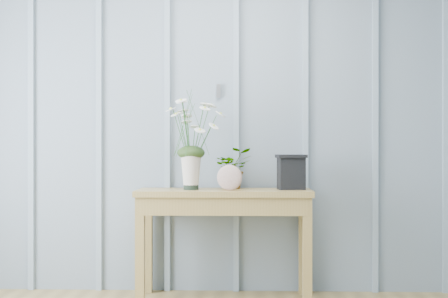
{
  "coord_description": "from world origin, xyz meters",
  "views": [
    {
      "loc": [
        0.34,
        -2.72,
        1.04
      ],
      "look_at": [
        0.17,
        1.94,
        1.03
      ],
      "focal_mm": 55.0,
      "sensor_mm": 36.0,
      "label": 1
    }
  ],
  "objects_px": {
    "daisy_vase": "(191,130)",
    "carved_box": "(291,172)",
    "sideboard": "(224,206)",
    "felt_disc_vessel": "(230,178)"
  },
  "relations": [
    {
      "from": "daisy_vase",
      "to": "carved_box",
      "type": "bearing_deg",
      "value": 2.82
    },
    {
      "from": "sideboard",
      "to": "daisy_vase",
      "type": "xyz_separation_m",
      "value": [
        -0.23,
        -0.03,
        0.53
      ]
    },
    {
      "from": "sideboard",
      "to": "daisy_vase",
      "type": "distance_m",
      "value": 0.57
    },
    {
      "from": "sideboard",
      "to": "felt_disc_vessel",
      "type": "bearing_deg",
      "value": -66.92
    },
    {
      "from": "felt_disc_vessel",
      "to": "carved_box",
      "type": "relative_size",
      "value": 0.72
    },
    {
      "from": "sideboard",
      "to": "felt_disc_vessel",
      "type": "distance_m",
      "value": 0.22
    },
    {
      "from": "daisy_vase",
      "to": "felt_disc_vessel",
      "type": "xyz_separation_m",
      "value": [
        0.27,
        -0.07,
        -0.32
      ]
    },
    {
      "from": "carved_box",
      "to": "daisy_vase",
      "type": "bearing_deg",
      "value": -177.18
    },
    {
      "from": "sideboard",
      "to": "carved_box",
      "type": "bearing_deg",
      "value": 0.84
    },
    {
      "from": "daisy_vase",
      "to": "carved_box",
      "type": "relative_size",
      "value": 2.71
    }
  ]
}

